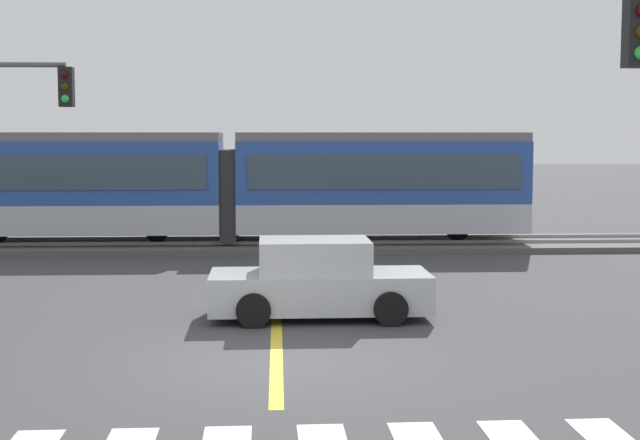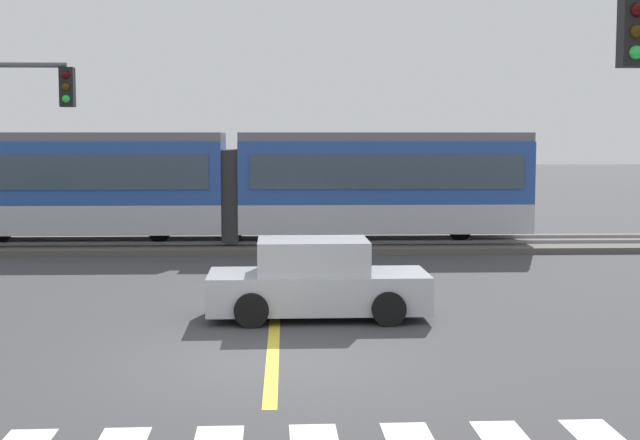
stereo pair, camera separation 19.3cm
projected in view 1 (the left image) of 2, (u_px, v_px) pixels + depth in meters
ground_plane at (276, 362)px, 13.77m from camera, size 200.00×200.00×0.00m
track_bed at (277, 244)px, 28.10m from camera, size 120.00×4.00×0.18m
rail_near at (277, 243)px, 27.37m from camera, size 120.00×0.08×0.10m
rail_far at (277, 238)px, 28.80m from camera, size 120.00×0.08×0.10m
light_rail_tram at (229, 183)px, 27.84m from camera, size 18.50×2.64×3.43m
lane_centre_line at (277, 302)px, 18.72m from camera, size 0.20×14.87×0.01m
sedan_crossing at (319, 282)px, 17.11m from camera, size 4.22×1.96×1.52m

